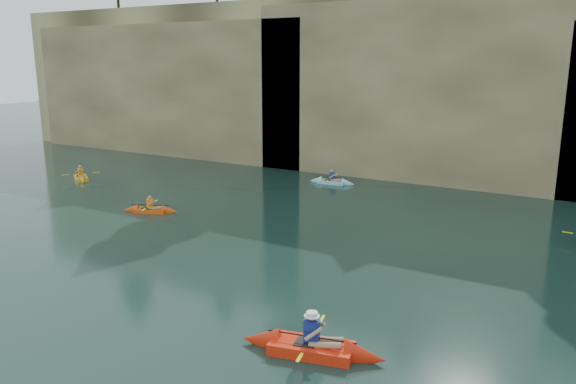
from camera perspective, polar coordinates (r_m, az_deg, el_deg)
The scene contains 10 objects.
ground at distance 17.98m, azimuth -12.97°, elevation -11.73°, with size 160.00×160.00×0.00m, color black.
cliff at distance 43.25m, azimuth 15.23°, elevation 10.90°, with size 70.00×16.00×12.00m, color tan.
cliff_slab_west at distance 46.55m, azimuth -12.41°, elevation 10.31°, with size 26.00×2.40×10.56m, color tan.
cliff_slab_center at distance 35.61m, azimuth 15.14°, elevation 9.98°, with size 24.00×2.40×11.40m, color tan.
sea_cave_west at distance 45.02m, azimuth -10.87°, elevation 6.09°, with size 4.50×1.00×4.00m, color black.
sea_cave_center at distance 37.48m, azimuth 5.60°, elevation 4.21°, with size 3.50×1.00×3.20m, color black.
main_kayaker at distance 15.22m, azimuth 2.41°, elevation -15.44°, with size 3.99×2.57×1.45m.
kayaker_orange at distance 29.04m, azimuth -13.81°, elevation -1.77°, with size 2.84×2.00×1.07m.
kayaker_yellow at distance 38.22m, azimuth -20.28°, elevation 1.40°, with size 2.75×2.17×1.16m.
kayaker_ltblue_mid at distance 34.78m, azimuth 4.47°, elevation 1.07°, with size 2.97×2.20×1.11m.
Camera 1 is at (11.40, -11.70, 7.53)m, focal length 35.00 mm.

